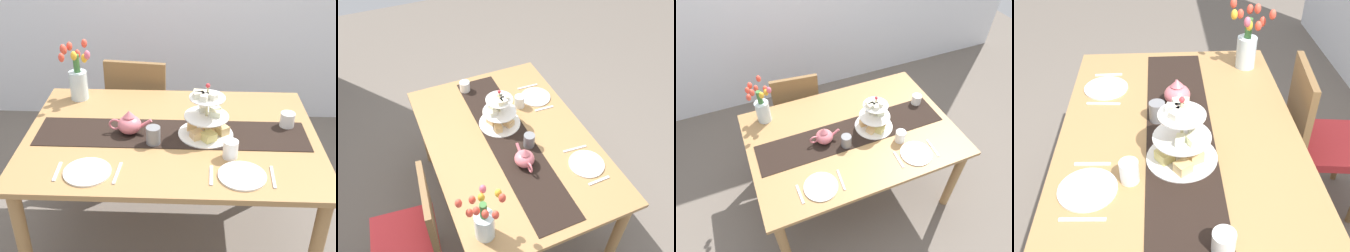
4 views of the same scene
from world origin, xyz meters
The scene contains 16 objects.
ground_plane centered at (0.00, 0.00, 0.00)m, with size 8.00×8.00×0.00m, color #6B6056.
dining_table centered at (0.00, 0.00, 0.66)m, with size 1.59×1.09×0.76m.
chair_left centered at (-0.26, 0.77, 0.50)m, with size 0.46×0.46×0.91m.
table_runner centered at (0.00, 0.00, 0.76)m, with size 1.48×0.30×0.00m, color black.
tiered_cake_stand centered at (0.19, 0.00, 0.85)m, with size 0.30×0.30×0.30m.
teapot centered at (-0.23, 0.00, 0.82)m, with size 0.24×0.13×0.14m.
tulip_vase centered at (-0.59, 0.41, 0.91)m, with size 0.19×0.24×0.39m.
cream_jug centered at (0.64, 0.11, 0.80)m, with size 0.08×0.08×0.09m, color white.
dinner_plate_left centered at (-0.39, -0.37, 0.77)m, with size 0.23×0.23×0.01m, color white.
fork_left centered at (-0.53, -0.37, 0.76)m, with size 0.02×0.15×0.01m, color silver.
knife_left centered at (-0.24, -0.37, 0.76)m, with size 0.01×0.17×0.01m, color silver.
dinner_plate_right centered at (0.35, -0.37, 0.77)m, with size 0.23×0.23×0.01m, color white.
fork_right centered at (0.20, -0.37, 0.76)m, with size 0.02×0.15×0.01m, color silver.
knife_right centered at (0.49, -0.37, 0.76)m, with size 0.01×0.17×0.01m, color silver.
mug_grey centered at (-0.09, -0.10, 0.81)m, with size 0.08×0.08×0.10m, color slate.
mug_white_text centered at (0.30, -0.21, 0.81)m, with size 0.08×0.08×0.10m, color white.
Camera 1 is at (0.07, -2.05, 2.02)m, focal length 46.95 mm.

